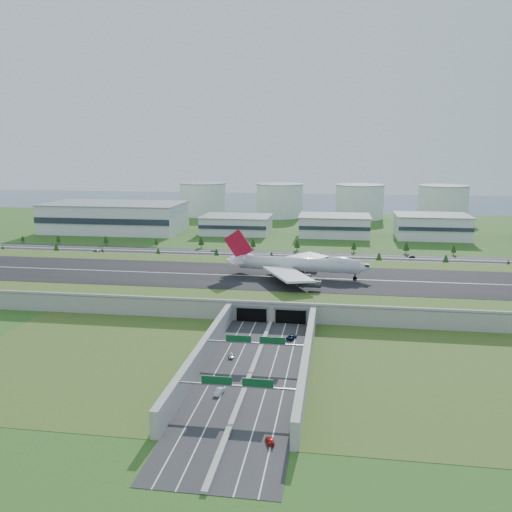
# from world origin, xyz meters

# --- Properties ---
(ground) EXTENTS (1200.00, 1200.00, 0.00)m
(ground) POSITION_xyz_m (0.00, 0.00, 0.00)
(ground) COLOR #285A1C
(ground) RESTS_ON ground
(airfield_deck) EXTENTS (520.00, 100.00, 9.20)m
(airfield_deck) POSITION_xyz_m (0.00, -0.09, 4.12)
(airfield_deck) COLOR gray
(airfield_deck) RESTS_ON ground
(underpass_road) EXTENTS (38.80, 120.40, 8.00)m
(underpass_road) POSITION_xyz_m (0.00, -99.42, 3.43)
(underpass_road) COLOR #28282B
(underpass_road) RESTS_ON ground
(sign_gantry_near) EXTENTS (38.70, 0.70, 9.80)m
(sign_gantry_near) POSITION_xyz_m (0.00, -95.04, 6.95)
(sign_gantry_near) COLOR gray
(sign_gantry_near) RESTS_ON ground
(sign_gantry_far) EXTENTS (38.70, 0.70, 9.80)m
(sign_gantry_far) POSITION_xyz_m (0.00, -130.04, 6.95)
(sign_gantry_far) COLOR gray
(sign_gantry_far) RESTS_ON ground
(north_expressway) EXTENTS (560.00, 36.00, 0.12)m
(north_expressway) POSITION_xyz_m (0.00, 95.00, 0.06)
(north_expressway) COLOR #28282B
(north_expressway) RESTS_ON ground
(tree_row) EXTENTS (496.95, 48.73, 8.46)m
(tree_row) POSITION_xyz_m (14.07, 96.16, 4.74)
(tree_row) COLOR #3D2819
(tree_row) RESTS_ON ground
(hangar_west) EXTENTS (120.00, 60.00, 25.00)m
(hangar_west) POSITION_xyz_m (-170.00, 185.00, 12.50)
(hangar_west) COLOR silver
(hangar_west) RESTS_ON ground
(hangar_mid_a) EXTENTS (58.00, 42.00, 15.00)m
(hangar_mid_a) POSITION_xyz_m (-60.00, 190.00, 7.50)
(hangar_mid_a) COLOR silver
(hangar_mid_a) RESTS_ON ground
(hangar_mid_b) EXTENTS (58.00, 42.00, 17.00)m
(hangar_mid_b) POSITION_xyz_m (25.00, 190.00, 8.50)
(hangar_mid_b) COLOR silver
(hangar_mid_b) RESTS_ON ground
(hangar_mid_c) EXTENTS (58.00, 42.00, 19.00)m
(hangar_mid_c) POSITION_xyz_m (105.00, 190.00, 9.50)
(hangar_mid_c) COLOR silver
(hangar_mid_c) RESTS_ON ground
(fuel_tank_a) EXTENTS (50.00, 50.00, 35.00)m
(fuel_tank_a) POSITION_xyz_m (-120.00, 310.00, 17.50)
(fuel_tank_a) COLOR silver
(fuel_tank_a) RESTS_ON ground
(fuel_tank_b) EXTENTS (50.00, 50.00, 35.00)m
(fuel_tank_b) POSITION_xyz_m (-35.00, 310.00, 17.50)
(fuel_tank_b) COLOR silver
(fuel_tank_b) RESTS_ON ground
(fuel_tank_c) EXTENTS (50.00, 50.00, 35.00)m
(fuel_tank_c) POSITION_xyz_m (50.00, 310.00, 17.50)
(fuel_tank_c) COLOR silver
(fuel_tank_c) RESTS_ON ground
(fuel_tank_d) EXTENTS (50.00, 50.00, 35.00)m
(fuel_tank_d) POSITION_xyz_m (135.00, 310.00, 17.50)
(fuel_tank_d) COLOR silver
(fuel_tank_d) RESTS_ON ground
(bay_water) EXTENTS (1200.00, 260.00, 0.06)m
(bay_water) POSITION_xyz_m (0.00, 480.00, 0.03)
(bay_water) COLOR #355066
(bay_water) RESTS_ON ground
(boeing_747) EXTENTS (78.69, 74.11, 24.33)m
(boeing_747) POSITION_xyz_m (7.43, 2.52, 14.86)
(boeing_747) COLOR silver
(boeing_747) RESTS_ON airfield_deck
(car_0) EXTENTS (2.49, 4.66, 1.51)m
(car_0) POSITION_xyz_m (-9.30, -92.04, 0.87)
(car_0) COLOR silver
(car_0) RESTS_ON ground
(car_1) EXTENTS (2.81, 5.39, 1.69)m
(car_1) POSITION_xyz_m (-7.25, -121.68, 0.96)
(car_1) COLOR silver
(car_1) RESTS_ON ground
(car_2) EXTENTS (4.48, 6.41, 1.62)m
(car_2) POSITION_xyz_m (10.59, -69.31, 0.93)
(car_2) COLOR #0D2041
(car_2) RESTS_ON ground
(car_3) EXTENTS (3.11, 4.84, 1.31)m
(car_3) POSITION_xyz_m (11.63, -146.89, 0.77)
(car_3) COLOR red
(car_3) RESTS_ON ground
(car_4) EXTENTS (5.41, 3.41, 1.72)m
(car_4) POSITION_xyz_m (-143.36, 87.55, 0.98)
(car_4) COLOR #55565A
(car_4) RESTS_ON ground
(car_5) EXTENTS (4.41, 2.74, 1.37)m
(car_5) POSITION_xyz_m (78.54, 101.27, 0.81)
(car_5) COLOR black
(car_5) RESTS_ON ground
(car_7) EXTENTS (5.52, 2.32, 1.59)m
(car_7) POSITION_xyz_m (-60.62, 104.14, 0.92)
(car_7) COLOR silver
(car_7) RESTS_ON ground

